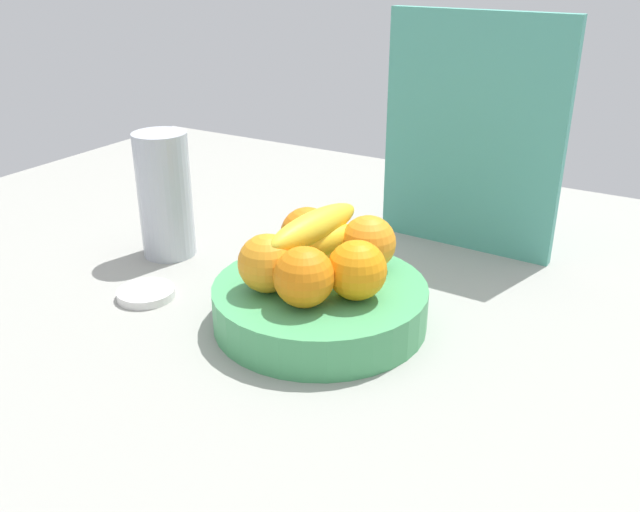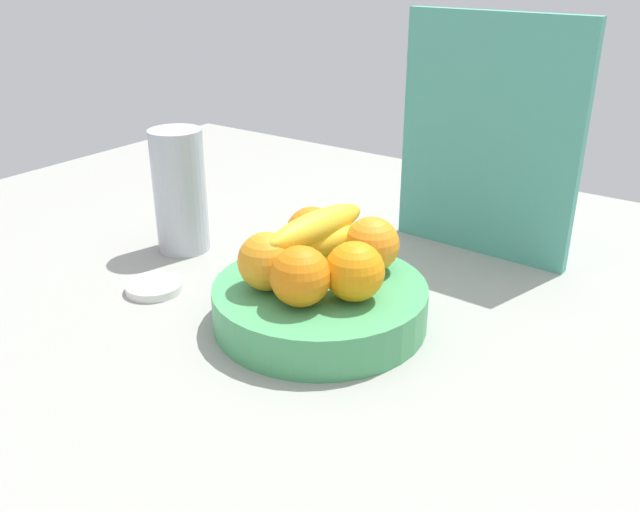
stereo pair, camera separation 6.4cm
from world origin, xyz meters
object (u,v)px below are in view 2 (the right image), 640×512
Objects in this scene: orange_front_right at (372,245)px; thermos_tumbler at (180,191)px; jar_lid at (154,287)px; orange_center at (312,234)px; orange_back_right at (299,276)px; banana_bunch at (316,243)px; orange_front_left at (354,271)px; cutting_board at (488,139)px; orange_back_left at (267,261)px; fruit_bowl at (320,304)px.

orange_front_right is 34.31cm from thermos_tumbler.
orange_front_right is at bearing 0.95° from thermos_tumbler.
thermos_tumbler is 17.46cm from jar_lid.
orange_back_right is (6.30, -11.41, 0.00)cm from orange_center.
banana_bunch is at bearing 21.67° from jar_lid.
orange_front_left is 8.47cm from orange_front_right.
cutting_board reaches higher than orange_center.
banana_bunch is 33.37cm from cutting_board.
orange_center is 31.36cm from cutting_board.
cutting_board reaches higher than thermos_tumbler.
thermos_tumbler is at bearing 159.15° from orange_back_right.
thermos_tumbler is at bearing 178.13° from orange_center.
orange_back_right is at bearing -10.19° from orange_back_left.
orange_back_left reaches higher than jar_lid.
banana_bunch reaches higher than jar_lid.
thermos_tumbler reaches higher than orange_front_left.
orange_front_left is 0.38× the size of thermos_tumbler.
orange_front_left is at bearing 45.50° from orange_back_right.
orange_back_left is (-7.67, -11.83, 0.00)cm from orange_front_right.
orange_back_left is at bearing -137.96° from fruit_bowl.
orange_back_left is 0.40× the size of banana_bunch.
orange_back_right is (0.74, -5.36, 6.31)cm from fruit_bowl.
orange_back_left is at bearing -22.92° from thermos_tumbler.
orange_back_right is 0.20× the size of cutting_board.
orange_center reaches higher than fruit_bowl.
orange_front_left is 0.40× the size of banana_bunch.
fruit_bowl is 10.18cm from orange_front_right.
jar_lid is at bearing -146.77° from orange_center.
fruit_bowl is 8.31cm from orange_back_right.
orange_back_right is (5.57, -1.00, 0.00)cm from orange_back_left.
banana_bunch reaches higher than fruit_bowl.
orange_back_right is at bearing -134.50° from orange_front_left.
cutting_board reaches higher than orange_front_left.
banana_bunch is (-3.19, 7.86, 0.57)cm from orange_back_right.
jar_lid is at bearing -165.77° from fruit_bowl.
orange_front_right is 0.20× the size of cutting_board.
orange_center reaches higher than jar_lid.
orange_back_right reaches higher than jar_lid.
banana_bunch is at bearing -8.63° from thermos_tumbler.
orange_back_right is 0.38× the size of thermos_tumbler.
thermos_tumbler reaches higher than banana_bunch.
orange_front_right is (-2.58, 8.07, 0.00)cm from orange_front_left.
orange_front_right is at bearing 43.20° from banana_bunch.
fruit_bowl is 3.73× the size of orange_front_left.
orange_back_right is 40.27cm from cutting_board.
orange_center is at bearing 93.98° from orange_back_left.
banana_bunch reaches higher than orange_center.
orange_front_right and orange_center have the same top height.
orange_front_right is at bearing -96.60° from cutting_board.
thermos_tumbler reaches higher than orange_back_right.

